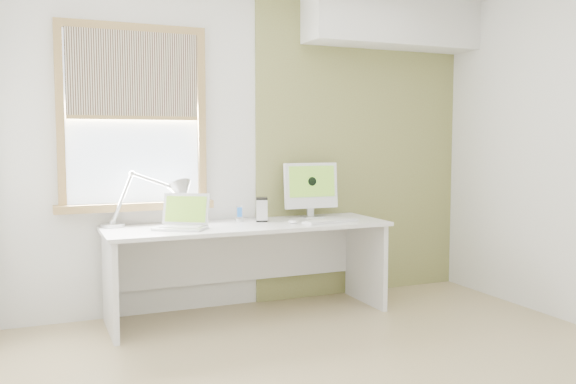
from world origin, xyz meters
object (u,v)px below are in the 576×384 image
desk_lamp (169,197)px  laptop (183,220)px  external_drive (262,209)px  desk (246,248)px  imac (311,187)px

desk_lamp → laptop: size_ratio=1.60×
desk_lamp → external_drive: (0.74, -0.05, -0.13)m
desk → laptop: 0.59m
desk_lamp → external_drive: size_ratio=3.86×
desk → external_drive: size_ratio=11.57×
laptop → imac: imac is taller
laptop → imac: (1.15, 0.22, 0.19)m
imac → desk: bearing=-167.8°
laptop → external_drive: (0.68, 0.15, 0.03)m
desk → laptop: size_ratio=4.81×
desk_lamp → external_drive: desk_lamp is taller
desk_lamp → imac: imac is taller
desk → desk_lamp: desk_lamp is taller
desk → external_drive: external_drive is taller
imac → laptop: bearing=-169.3°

